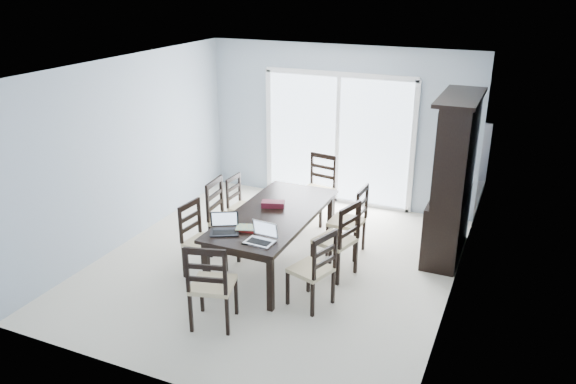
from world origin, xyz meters
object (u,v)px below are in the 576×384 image
object	(u,v)px
chair_right_mid	(342,232)
chair_end_far	(319,180)
laptop_silver	(260,239)
game_box	(273,204)
dining_table	(274,218)
chair_left_near	(197,231)
laptop_dark	(224,229)
cell_phone	(247,243)
hot_tub	(328,158)
china_hutch	(453,180)
chair_left_mid	(223,209)
chair_left_far	(240,199)
chair_right_near	(317,262)
chair_end_near	(210,278)
chair_right_far	(354,214)

from	to	relation	value
chair_right_mid	chair_end_far	size ratio (longest dim) A/B	0.98
laptop_silver	game_box	world-z (taller)	laptop_silver
laptop_silver	game_box	size ratio (longest dim) A/B	1.14
dining_table	game_box	bearing A→B (deg)	118.54
chair_left_near	laptop_dark	size ratio (longest dim) A/B	2.74
chair_left_near	cell_phone	bearing A→B (deg)	73.66
laptop_dark	game_box	distance (m)	0.98
chair_left_near	chair_end_far	xyz separation A→B (m)	(0.79, 2.25, 0.04)
game_box	hot_tub	xyz separation A→B (m)	(-0.37, 3.19, -0.36)
china_hutch	chair_right_mid	bearing A→B (deg)	-133.26
china_hutch	laptop_silver	xyz separation A→B (m)	(-1.81, -2.10, -0.27)
game_box	chair_left_mid	bearing A→B (deg)	-170.42
chair_left_far	chair_end_far	size ratio (longest dim) A/B	0.85
china_hutch	chair_right_near	size ratio (longest dim) A/B	1.99
chair_right_near	china_hutch	bearing A→B (deg)	-11.89
dining_table	chair_left_near	world-z (taller)	chair_left_near
dining_table	chair_end_far	bearing A→B (deg)	90.21
hot_tub	chair_end_near	bearing A→B (deg)	-84.79
chair_right_mid	hot_tub	xyz separation A→B (m)	(-1.36, 3.31, -0.19)
chair_right_near	cell_phone	xyz separation A→B (m)	(-0.77, -0.21, 0.17)
chair_right_mid	chair_right_far	size ratio (longest dim) A/B	1.02
chair_right_near	chair_end_near	size ratio (longest dim) A/B	0.93
china_hutch	game_box	xyz separation A→B (m)	(-2.12, -1.07, -0.28)
dining_table	hot_tub	world-z (taller)	hot_tub
china_hutch	chair_end_near	xyz separation A→B (m)	(-2.04, -2.82, -0.45)
china_hutch	chair_left_mid	bearing A→B (deg)	-157.08
chair_left_far	cell_phone	size ratio (longest dim) A/B	8.35
chair_right_mid	game_box	world-z (taller)	chair_right_mid
chair_right_mid	chair_end_near	world-z (taller)	chair_end_near
cell_phone	hot_tub	distance (m)	4.34
hot_tub	game_box	bearing A→B (deg)	-83.41
china_hutch	cell_phone	bearing A→B (deg)	-131.34
chair_left_near	chair_end_near	distance (m)	1.27
dining_table	chair_left_mid	size ratio (longest dim) A/B	1.82
chair_left_near	chair_left_mid	size ratio (longest dim) A/B	0.92
laptop_silver	game_box	xyz separation A→B (m)	(-0.31, 1.03, -0.02)
hot_tub	chair_left_mid	bearing A→B (deg)	-95.64
chair_left_far	chair_right_far	world-z (taller)	chair_right_far
chair_right_far	chair_end_far	size ratio (longest dim) A/B	0.96
laptop_dark	chair_left_mid	bearing A→B (deg)	93.62
cell_phone	chair_left_mid	bearing A→B (deg)	122.82
chair_left_far	hot_tub	world-z (taller)	chair_left_far
china_hutch	chair_end_near	distance (m)	3.51
chair_right_mid	laptop_dark	world-z (taller)	chair_right_mid
chair_end_far	china_hutch	bearing A→B (deg)	177.02
laptop_dark	cell_phone	xyz separation A→B (m)	(0.38, -0.15, -0.05)
chair_left_mid	game_box	bearing A→B (deg)	96.00
game_box	chair_end_near	bearing A→B (deg)	-87.33
chair_right_near	laptop_dark	distance (m)	1.18
chair_right_near	chair_end_far	bearing A→B (deg)	38.54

